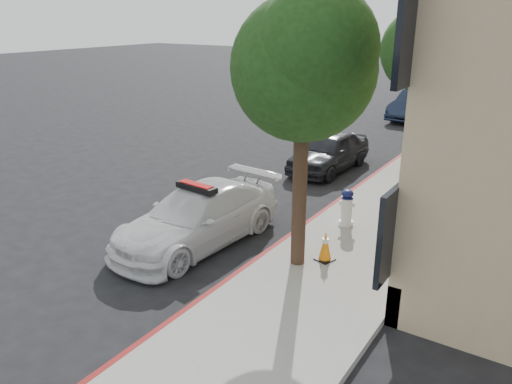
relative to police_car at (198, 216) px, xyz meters
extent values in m
plane|color=black|center=(-0.28, 2.15, -0.68)|extent=(120.00, 120.00, 0.00)
cube|color=gray|center=(3.32, 12.15, -0.61)|extent=(3.20, 50.00, 0.15)
cube|color=maroon|center=(1.78, 12.15, -0.61)|extent=(0.12, 50.00, 0.15)
cylinder|color=black|center=(2.62, 0.15, 1.12)|extent=(0.30, 0.30, 3.30)
sphere|color=#163310|center=(2.62, 0.15, 3.57)|extent=(2.80, 2.80, 2.80)
sphere|color=#163310|center=(3.02, -0.15, 3.97)|extent=(2.24, 2.24, 2.24)
sphere|color=#163310|center=(2.27, 0.45, 3.27)|extent=(2.10, 2.10, 2.10)
cylinder|color=black|center=(2.62, 8.15, 1.06)|extent=(0.30, 0.30, 3.19)
sphere|color=#163310|center=(2.62, 8.15, 3.46)|extent=(2.60, 2.60, 2.60)
sphere|color=#163310|center=(3.02, 7.85, 3.86)|extent=(2.08, 2.08, 2.08)
sphere|color=#163310|center=(2.27, 8.45, 3.16)|extent=(1.95, 1.95, 1.95)
cylinder|color=black|center=(2.62, 16.15, 1.17)|extent=(0.30, 0.30, 3.41)
sphere|color=#163310|center=(2.62, 16.15, 3.68)|extent=(3.00, 3.00, 3.00)
sphere|color=#163310|center=(3.02, 15.85, 4.08)|extent=(2.40, 2.40, 2.40)
sphere|color=#163310|center=(2.27, 16.45, 3.38)|extent=(2.25, 2.25, 2.25)
imported|color=silver|center=(0.00, 0.00, 0.00)|extent=(2.30, 4.82, 1.36)
cube|color=black|center=(0.00, 0.00, 0.74)|extent=(1.12, 0.37, 0.14)
cube|color=#A50A07|center=(0.00, 0.00, 0.80)|extent=(0.92, 0.30, 0.06)
imported|color=#202229|center=(0.07, 7.15, -0.01)|extent=(1.77, 4.02, 1.35)
imported|color=#151F35|center=(0.07, 17.81, 0.07)|extent=(1.92, 4.69, 1.51)
cylinder|color=white|center=(2.69, 2.60, -0.47)|extent=(0.37, 0.37, 0.11)
cylinder|color=white|center=(2.69, 2.60, -0.10)|extent=(0.28, 0.28, 0.63)
ellipsoid|color=#121950|center=(2.69, 2.60, 0.32)|extent=(0.30, 0.30, 0.21)
cylinder|color=white|center=(2.69, 2.60, 0.04)|extent=(0.40, 0.16, 0.11)
cylinder|color=white|center=(2.69, 2.60, 0.04)|extent=(0.14, 0.22, 0.11)
cube|color=black|center=(3.07, 0.58, -0.52)|extent=(0.43, 0.43, 0.03)
cone|color=orange|center=(3.07, 0.58, -0.18)|extent=(0.27, 0.27, 0.64)
cylinder|color=white|center=(3.07, 0.58, -0.07)|extent=(0.15, 0.15, 0.10)
camera|label=1|loc=(7.12, -8.43, 4.56)|focal=35.00mm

